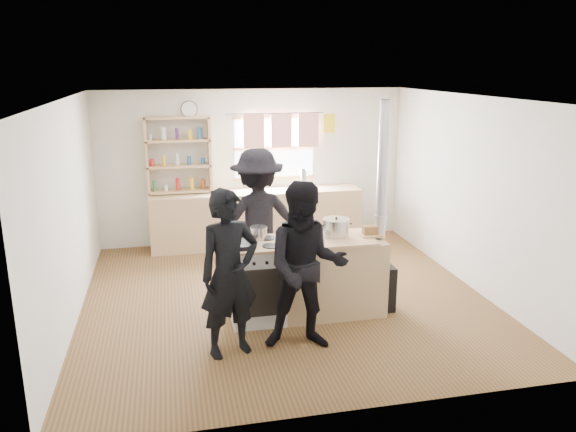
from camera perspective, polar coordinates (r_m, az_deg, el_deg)
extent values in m
cube|color=brown|center=(7.24, -0.32, -8.27)|extent=(5.00, 5.00, 0.01)
cube|color=tan|center=(9.16, -3.19, -0.22)|extent=(3.40, 0.55, 0.90)
cube|color=tan|center=(9.06, -10.88, 2.52)|extent=(1.00, 0.28, 0.03)
cube|color=tan|center=(8.98, -11.00, 5.01)|extent=(1.00, 0.28, 0.03)
cube|color=tan|center=(8.92, -11.13, 7.54)|extent=(1.00, 0.28, 0.03)
cube|color=tan|center=(8.88, -11.25, 9.77)|extent=(1.00, 0.28, 0.03)
cube|color=tan|center=(8.96, -14.14, 5.87)|extent=(0.04, 0.28, 1.20)
cube|color=tan|center=(8.97, -7.98, 6.20)|extent=(0.04, 0.28, 1.20)
cylinder|color=silver|center=(9.17, 1.58, 3.75)|extent=(0.10, 0.10, 0.32)
cube|color=silver|center=(6.49, -3.23, -6.79)|extent=(0.60, 0.60, 0.90)
cube|color=tan|center=(6.68, 4.46, -6.17)|extent=(1.20, 0.60, 0.90)
cube|color=tan|center=(6.42, 0.69, -2.63)|extent=(1.84, 0.64, 0.03)
cylinder|color=black|center=(6.21, -4.80, -2.92)|extent=(0.38, 0.38, 0.05)
cylinder|color=#28531C|center=(6.20, -4.80, -2.79)|extent=(0.30, 0.30, 0.02)
cube|color=silver|center=(6.44, 1.66, -2.10)|extent=(0.38, 0.28, 0.07)
cube|color=brown|center=(6.43, 1.66, -1.91)|extent=(0.32, 0.24, 0.02)
cylinder|color=silver|center=(6.46, -2.99, -1.77)|extent=(0.19, 0.19, 0.13)
cylinder|color=silver|center=(6.44, -3.00, -1.15)|extent=(0.20, 0.20, 0.01)
sphere|color=black|center=(6.44, -3.00, -1.03)|extent=(0.03, 0.03, 0.03)
cylinder|color=#BBBBBD|center=(6.58, 4.91, -1.20)|extent=(0.30, 0.30, 0.20)
cylinder|color=#BBBBBD|center=(6.55, 4.93, -0.33)|extent=(0.31, 0.31, 0.01)
sphere|color=black|center=(6.55, 4.93, -0.21)|extent=(0.03, 0.03, 0.03)
cube|color=tan|center=(6.67, 8.51, -1.89)|extent=(0.29, 0.21, 0.02)
cube|color=olive|center=(6.65, 8.53, -1.40)|extent=(0.22, 0.12, 0.10)
cube|color=black|center=(6.91, 9.08, -7.14)|extent=(0.35, 0.35, 0.55)
cylinder|color=#ADADB2|center=(6.55, 9.53, 3.04)|extent=(0.12, 0.12, 1.95)
imported|color=black|center=(5.64, -5.98, -5.86)|extent=(0.72, 0.59, 1.72)
imported|color=black|center=(5.73, 1.85, -5.20)|extent=(0.96, 0.81, 1.77)
imported|color=black|center=(7.23, -3.11, -0.47)|extent=(1.27, 0.81, 1.86)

